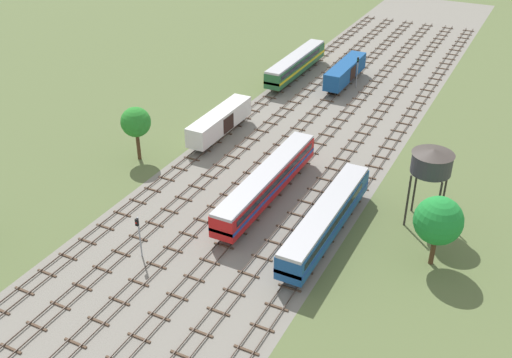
# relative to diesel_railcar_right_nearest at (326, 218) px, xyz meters

# --- Properties ---
(ground_plane) EXTENTS (480.00, 480.00, 0.00)m
(ground_plane) POSITION_rel_diesel_railcar_right_nearest_xyz_m (-11.28, 24.16, -2.60)
(ground_plane) COLOR #5B6B3D
(ballast_bed) EXTENTS (26.57, 176.00, 0.01)m
(ballast_bed) POSITION_rel_diesel_railcar_right_nearest_xyz_m (-11.28, 24.16, -2.59)
(ballast_bed) COLOR gray
(ballast_bed) RESTS_ON ground
(track_far_left) EXTENTS (2.40, 126.00, 0.29)m
(track_far_left) POSITION_rel_diesel_railcar_right_nearest_xyz_m (-22.57, 25.16, -2.46)
(track_far_left) COLOR #47382D
(track_far_left) RESTS_ON ground
(track_left) EXTENTS (2.40, 126.00, 0.29)m
(track_left) POSITION_rel_diesel_railcar_right_nearest_xyz_m (-18.05, 25.16, -2.46)
(track_left) COLOR #47382D
(track_left) RESTS_ON ground
(track_centre_left) EXTENTS (2.40, 126.00, 0.29)m
(track_centre_left) POSITION_rel_diesel_railcar_right_nearest_xyz_m (-13.54, 25.16, -2.46)
(track_centre_left) COLOR #47382D
(track_centre_left) RESTS_ON ground
(track_centre) EXTENTS (2.40, 126.00, 0.29)m
(track_centre) POSITION_rel_diesel_railcar_right_nearest_xyz_m (-9.03, 25.16, -2.46)
(track_centre) COLOR #47382D
(track_centre) RESTS_ON ground
(track_centre_right) EXTENTS (2.40, 126.00, 0.29)m
(track_centre_right) POSITION_rel_diesel_railcar_right_nearest_xyz_m (-4.51, 25.16, -2.46)
(track_centre_right) COLOR #47382D
(track_centre_right) RESTS_ON ground
(track_right) EXTENTS (2.40, 126.00, 0.29)m
(track_right) POSITION_rel_diesel_railcar_right_nearest_xyz_m (-0.00, 25.16, -2.46)
(track_right) COLOR #47382D
(track_right) RESTS_ON ground
(diesel_railcar_right_nearest) EXTENTS (2.96, 20.50, 3.80)m
(diesel_railcar_right_nearest) POSITION_rel_diesel_railcar_right_nearest_xyz_m (0.00, 0.00, 0.00)
(diesel_railcar_right_nearest) COLOR #194C8C
(diesel_railcar_right_nearest) RESTS_ON ground
(passenger_coach_centre_near) EXTENTS (2.96, 22.00, 3.80)m
(passenger_coach_centre_near) POSITION_rel_diesel_railcar_right_nearest_xyz_m (-9.03, 4.05, 0.02)
(passenger_coach_centre_near) COLOR red
(passenger_coach_centre_near) RESTS_ON ground
(freight_boxcar_far_left_mid) EXTENTS (2.87, 14.00, 3.60)m
(freight_boxcar_far_left_mid) POSITION_rel_diesel_railcar_right_nearest_xyz_m (-22.56, 16.39, -0.15)
(freight_boxcar_far_left_mid) COLOR white
(freight_boxcar_far_left_mid) RESTS_ON ground
(diesel_railcar_far_left_midfar) EXTENTS (2.96, 20.50, 3.80)m
(diesel_railcar_far_left_midfar) POSITION_rel_diesel_railcar_right_nearest_xyz_m (-22.57, 43.35, 0.00)
(diesel_railcar_far_left_midfar) COLOR #286638
(diesel_railcar_far_left_midfar) RESTS_ON ground
(freight_boxcar_centre_left_far) EXTENTS (2.87, 14.00, 3.60)m
(freight_boxcar_centre_left_far) POSITION_rel_diesel_railcar_right_nearest_xyz_m (-13.53, 43.90, -0.15)
(freight_boxcar_centre_left_far) COLOR #194C8C
(freight_boxcar_centre_left_far) RESTS_ON ground
(water_tower) EXTENTS (4.58, 4.58, 9.17)m
(water_tower) POSITION_rel_diesel_railcar_right_nearest_xyz_m (8.66, 7.99, 5.08)
(water_tower) COLOR #2D2826
(water_tower) RESTS_ON ground
(signal_post_nearest) EXTENTS (0.28, 0.47, 5.50)m
(signal_post_nearest) POSITION_rel_diesel_railcar_right_nearest_xyz_m (-11.28, 43.45, 0.89)
(signal_post_nearest) COLOR gray
(signal_post_nearest) RESTS_ON ground
(signal_post_near) EXTENTS (0.28, 0.47, 4.89)m
(signal_post_near) POSITION_rel_diesel_railcar_right_nearest_xyz_m (-15.80, -11.76, 0.53)
(signal_post_near) COLOR gray
(signal_post_near) RESTS_ON ground
(lineside_tree_0) EXTENTS (3.97, 3.97, 7.44)m
(lineside_tree_0) POSITION_rel_diesel_railcar_right_nearest_xyz_m (-28.89, 5.58, 2.81)
(lineside_tree_0) COLOR #4C331E
(lineside_tree_0) RESTS_ON ground
(lineside_tree_2) EXTENTS (4.90, 4.90, 7.72)m
(lineside_tree_2) POSITION_rel_diesel_railcar_right_nearest_xyz_m (11.26, 0.81, 2.64)
(lineside_tree_2) COLOR #4C331E
(lineside_tree_2) RESTS_ON ground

